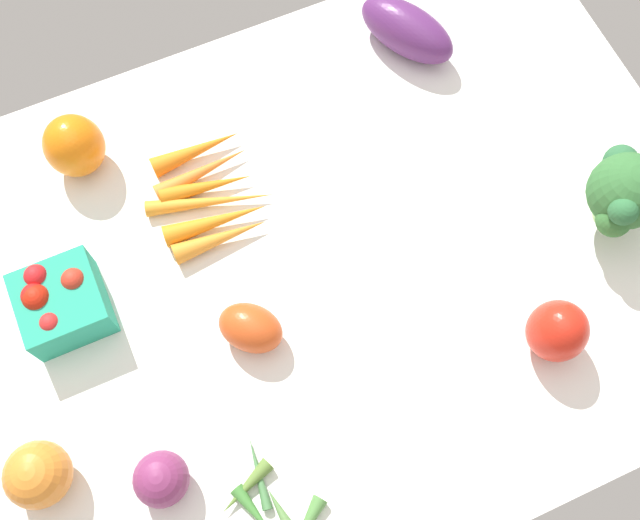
% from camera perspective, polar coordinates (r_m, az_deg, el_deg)
% --- Properties ---
extents(tablecloth, '(1.04, 0.76, 0.02)m').
position_cam_1_polar(tablecloth, '(0.99, 0.00, -0.62)').
color(tablecloth, white).
rests_on(tablecloth, ground).
extents(carrot_bunch, '(0.17, 0.16, 0.03)m').
position_cam_1_polar(carrot_bunch, '(1.01, -8.29, 4.80)').
color(carrot_bunch, orange).
rests_on(carrot_bunch, tablecloth).
extents(roma_tomato, '(0.10, 0.10, 0.06)m').
position_cam_1_polar(roma_tomato, '(0.93, -5.20, -5.08)').
color(roma_tomato, '#D04B1D').
rests_on(roma_tomato, tablecloth).
extents(eggplant, '(0.13, 0.16, 0.07)m').
position_cam_1_polar(eggplant, '(1.12, 6.51, 16.70)').
color(eggplant, '#582763').
rests_on(eggplant, tablecloth).
extents(okra_pile, '(0.12, 0.15, 0.02)m').
position_cam_1_polar(okra_pile, '(0.91, -3.69, -17.86)').
color(okra_pile, '#548042').
rests_on(okra_pile, tablecloth).
extents(bell_pepper_red, '(0.10, 0.10, 0.09)m').
position_cam_1_polar(bell_pepper_red, '(0.95, 17.29, -5.08)').
color(bell_pepper_red, red).
rests_on(bell_pepper_red, tablecloth).
extents(broccoli_head, '(0.10, 0.11, 0.12)m').
position_cam_1_polar(broccoli_head, '(1.01, 21.93, 4.62)').
color(broccoli_head, '#A6CD8B').
rests_on(broccoli_head, tablecloth).
extents(heirloom_tomato_orange, '(0.08, 0.08, 0.08)m').
position_cam_1_polar(heirloom_tomato_orange, '(0.94, -20.31, -14.80)').
color(heirloom_tomato_orange, orange).
rests_on(heirloom_tomato_orange, tablecloth).
extents(red_onion_center, '(0.06, 0.06, 0.06)m').
position_cam_1_polar(red_onion_center, '(0.91, -11.77, -15.72)').
color(red_onion_center, '#7B2D5B').
rests_on(red_onion_center, tablecloth).
extents(berry_basket, '(0.10, 0.10, 0.07)m').
position_cam_1_polar(berry_basket, '(0.98, -18.87, -2.99)').
color(berry_basket, teal).
rests_on(berry_basket, tablecloth).
extents(bell_pepper_orange, '(0.11, 0.11, 0.09)m').
position_cam_1_polar(bell_pepper_orange, '(1.05, -17.88, 8.12)').
color(bell_pepper_orange, orange).
rests_on(bell_pepper_orange, tablecloth).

